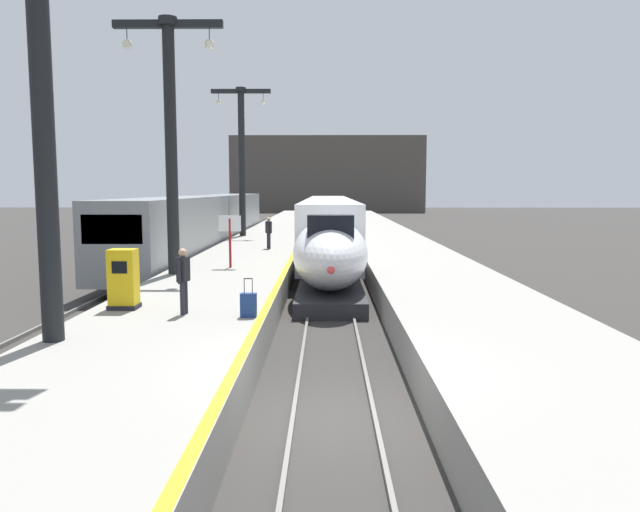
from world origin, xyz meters
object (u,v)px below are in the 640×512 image
object	(u,v)px
station_column_near	(43,61)
rolling_suitcase	(248,305)
passenger_near_edge	(183,276)
station_column_far	(242,148)
passenger_mid_platform	(269,230)
departure_info_board	(230,231)
station_column_mid	(170,122)
highspeed_train_main	(329,226)
ticket_machine_yellow	(123,281)
regional_train_adjacent	(208,221)

from	to	relation	value
station_column_near	rolling_suitcase	xyz separation A→B (m)	(3.76, 2.42, -5.43)
passenger_near_edge	station_column_near	bearing A→B (deg)	-126.98
station_column_far	passenger_mid_platform	xyz separation A→B (m)	(2.65, -9.12, -4.94)
passenger_near_edge	departure_info_board	size ratio (longest dim) A/B	0.80
station_column_mid	passenger_near_edge	distance (m)	9.04
highspeed_train_main	ticket_machine_yellow	xyz separation A→B (m)	(-5.55, -21.80, -0.13)
station_column_far	departure_info_board	distance (m)	17.69
rolling_suitcase	ticket_machine_yellow	bearing A→B (deg)	163.48
departure_info_board	highspeed_train_main	bearing A→B (deg)	72.90
station_column_mid	station_column_near	bearing A→B (deg)	-89.69
passenger_mid_platform	departure_info_board	world-z (taller)	departure_info_board
highspeed_train_main	passenger_near_edge	distance (m)	22.82
station_column_near	passenger_mid_platform	world-z (taller)	station_column_near
station_column_near	ticket_machine_yellow	xyz separation A→B (m)	(0.29, 3.45, -5.00)
highspeed_train_main	passenger_near_edge	world-z (taller)	highspeed_train_main
rolling_suitcase	departure_info_board	bearing A→B (deg)	101.60
highspeed_train_main	rolling_suitcase	xyz separation A→B (m)	(-2.09, -22.82, -0.57)
highspeed_train_main	station_column_near	bearing A→B (deg)	-103.04
highspeed_train_main	station_column_mid	bearing A→B (deg)	-111.43
station_column_far	departure_info_board	world-z (taller)	station_column_far
regional_train_adjacent	station_column_mid	world-z (taller)	station_column_mid
passenger_near_edge	regional_train_adjacent	bearing A→B (deg)	99.71
highspeed_train_main	ticket_machine_yellow	world-z (taller)	highspeed_train_main
regional_train_adjacent	station_column_far	xyz separation A→B (m)	(2.20, 1.06, 4.86)
regional_train_adjacent	passenger_near_edge	distance (m)	25.63
passenger_near_edge	passenger_mid_platform	world-z (taller)	same
passenger_near_edge	ticket_machine_yellow	world-z (taller)	passenger_near_edge
ticket_machine_yellow	station_column_far	bearing A→B (deg)	90.78
regional_train_adjacent	passenger_mid_platform	size ratio (longest dim) A/B	21.66
ticket_machine_yellow	rolling_suitcase	bearing A→B (deg)	-16.52
station_column_near	passenger_mid_platform	size ratio (longest dim) A/B	5.56
ticket_machine_yellow	departure_info_board	xyz separation A→B (m)	(1.49, 8.59, 0.77)
station_column_near	ticket_machine_yellow	size ratio (longest dim) A/B	5.87
station_column_near	departure_info_board	world-z (taller)	station_column_near
passenger_mid_platform	station_column_mid	bearing A→B (deg)	-105.24
station_column_near	ticket_machine_yellow	bearing A→B (deg)	85.12
ticket_machine_yellow	passenger_mid_platform	bearing A→B (deg)	82.06
station_column_mid	ticket_machine_yellow	bearing A→B (deg)	-87.04
highspeed_train_main	departure_info_board	bearing A→B (deg)	-107.10
highspeed_train_main	passenger_mid_platform	distance (m)	6.22
rolling_suitcase	station_column_near	bearing A→B (deg)	-147.19
highspeed_train_main	station_column_near	xyz separation A→B (m)	(-5.84, -25.25, 4.86)
highspeed_train_main	regional_train_adjacent	world-z (taller)	regional_train_adjacent
passenger_mid_platform	ticket_machine_yellow	bearing A→B (deg)	-97.94
station_column_near	station_column_far	distance (m)	29.07
station_column_far	passenger_mid_platform	distance (m)	10.71
station_column_far	highspeed_train_main	bearing A→B (deg)	-32.94
station_column_near	ticket_machine_yellow	distance (m)	6.08
station_column_far	ticket_machine_yellow	bearing A→B (deg)	-89.22
passenger_near_edge	passenger_mid_platform	bearing A→B (deg)	88.24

